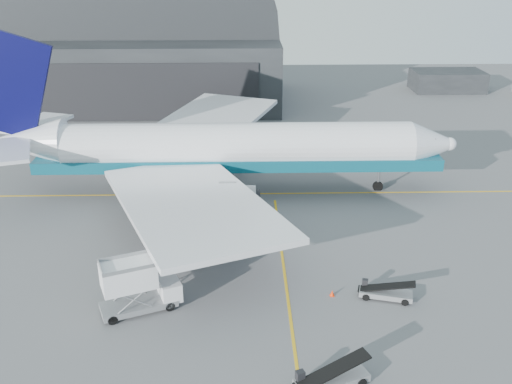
{
  "coord_description": "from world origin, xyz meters",
  "views": [
    {
      "loc": [
        -3.63,
        -42.32,
        27.23
      ],
      "look_at": [
        -2.39,
        10.13,
        4.5
      ],
      "focal_mm": 40.0,
      "sensor_mm": 36.0,
      "label": 1
    }
  ],
  "objects_px": {
    "pushback_tug": "(246,221)",
    "belt_loader_b": "(385,292)",
    "airliner": "(219,148)",
    "belt_loader_a": "(331,379)",
    "catering_truck": "(136,287)"
  },
  "relations": [
    {
      "from": "airliner",
      "to": "pushback_tug",
      "type": "bearing_deg",
      "value": -72.8
    },
    {
      "from": "belt_loader_a",
      "to": "belt_loader_b",
      "type": "xyz_separation_m",
      "value": [
        6.07,
        10.33,
        -0.09
      ]
    },
    {
      "from": "belt_loader_a",
      "to": "belt_loader_b",
      "type": "relative_size",
      "value": 1.14
    },
    {
      "from": "airliner",
      "to": "catering_truck",
      "type": "xyz_separation_m",
      "value": [
        -5.8,
        -24.19,
        -3.26
      ]
    },
    {
      "from": "belt_loader_a",
      "to": "belt_loader_b",
      "type": "distance_m",
      "value": 11.98
    },
    {
      "from": "belt_loader_a",
      "to": "belt_loader_b",
      "type": "bearing_deg",
      "value": 38.27
    },
    {
      "from": "belt_loader_b",
      "to": "airliner",
      "type": "bearing_deg",
      "value": 137.32
    },
    {
      "from": "airliner",
      "to": "pushback_tug",
      "type": "height_order",
      "value": "airliner"
    },
    {
      "from": "pushback_tug",
      "to": "belt_loader_b",
      "type": "relative_size",
      "value": 1.07
    },
    {
      "from": "pushback_tug",
      "to": "belt_loader_a",
      "type": "relative_size",
      "value": 0.94
    },
    {
      "from": "pushback_tug",
      "to": "belt_loader_b",
      "type": "xyz_separation_m",
      "value": [
        11.6,
        -13.2,
        -0.23
      ]
    },
    {
      "from": "belt_loader_a",
      "to": "airliner",
      "type": "bearing_deg",
      "value": 83.12
    },
    {
      "from": "airliner",
      "to": "pushback_tug",
      "type": "distance_m",
      "value": 11.21
    },
    {
      "from": "airliner",
      "to": "belt_loader_a",
      "type": "distance_m",
      "value": 34.66
    },
    {
      "from": "catering_truck",
      "to": "belt_loader_b",
      "type": "relative_size",
      "value": 1.44
    }
  ]
}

